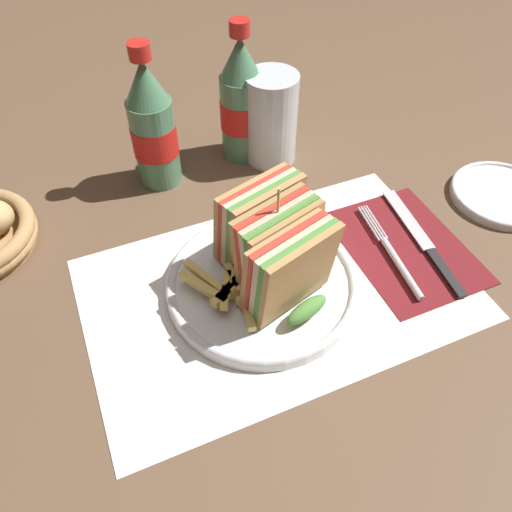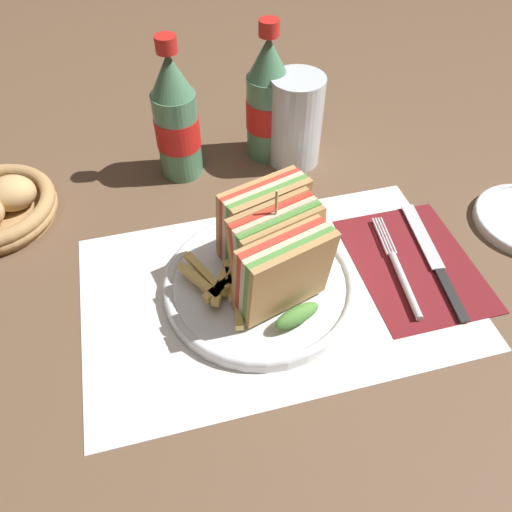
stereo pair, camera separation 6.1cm
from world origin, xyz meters
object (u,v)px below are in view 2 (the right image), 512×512
Objects in this scene: club_sandwich at (274,248)px; knife at (434,259)px; coke_bottle_far at (268,102)px; glass_near at (295,126)px; plate_main at (260,284)px; fork at (401,274)px; coke_bottle_near at (176,120)px.

club_sandwich is 0.22m from knife.
coke_bottle_far reaches higher than glass_near.
plate_main is 1.16× the size of knife.
plate_main reaches higher than fork.
knife is at bearing -3.47° from club_sandwich.
fork is at bearing -78.35° from glass_near.
knife is 0.97× the size of coke_bottle_far.
plate_main is at bearing -107.00° from coke_bottle_far.
glass_near is at bearing 67.07° from club_sandwich.
glass_near is at bearing 108.57° from fork.
glass_near is (-0.06, 0.27, 0.05)m from fork.
club_sandwich reaches higher than knife.
club_sandwich is 0.83× the size of coke_bottle_far.
fork is at bearing -50.93° from coke_bottle_near.
knife is (0.21, -0.01, -0.06)m from club_sandwich.
club_sandwich is 0.27m from coke_bottle_near.
knife is at bearing 21.47° from fork.
coke_bottle_near reaches higher than knife.
coke_bottle_far is (-0.09, 0.30, 0.08)m from fork.
knife is 0.97× the size of coke_bottle_near.
knife is at bearing -43.54° from coke_bottle_near.
plate_main is 0.23m from knife.
fork is 0.06m from knife.
club_sandwich is 0.17m from fork.
plate_main is 0.30m from coke_bottle_far.
coke_bottle_near is at bearing 143.38° from knife.
fork is 0.28m from glass_near.
fork is 0.81× the size of coke_bottle_near.
glass_near is at bearing -37.31° from coke_bottle_far.
club_sandwich is at bearing -1.06° from plate_main.
fork is 0.38m from coke_bottle_near.
plate_main is at bearing -176.39° from knife.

